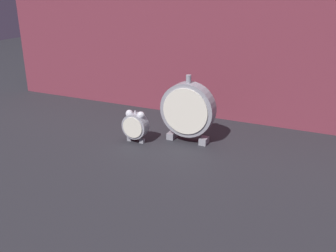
# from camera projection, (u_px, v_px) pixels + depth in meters

# --- Properties ---
(ground_plane) EXTENTS (4.00, 4.00, 0.00)m
(ground_plane) POSITION_uv_depth(u_px,v_px,m) (155.00, 153.00, 0.96)
(ground_plane) COLOR #232328
(fabric_backdrop_drape) EXTENTS (1.47, 0.01, 0.57)m
(fabric_backdrop_drape) POSITION_uv_depth(u_px,v_px,m) (201.00, 27.00, 1.14)
(fabric_backdrop_drape) COLOR brown
(fabric_backdrop_drape) RESTS_ON ground_plane
(alarm_clock_twin_bell) EXTENTS (0.07, 0.03, 0.09)m
(alarm_clock_twin_bell) POSITION_uv_depth(u_px,v_px,m) (135.00, 125.00, 1.01)
(alarm_clock_twin_bell) COLOR gray
(alarm_clock_twin_bell) RESTS_ON ground_plane
(mantel_clock_silver) EXTENTS (0.15, 0.04, 0.19)m
(mantel_clock_silver) POSITION_uv_depth(u_px,v_px,m) (188.00, 110.00, 1.00)
(mantel_clock_silver) COLOR gray
(mantel_clock_silver) RESTS_ON ground_plane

